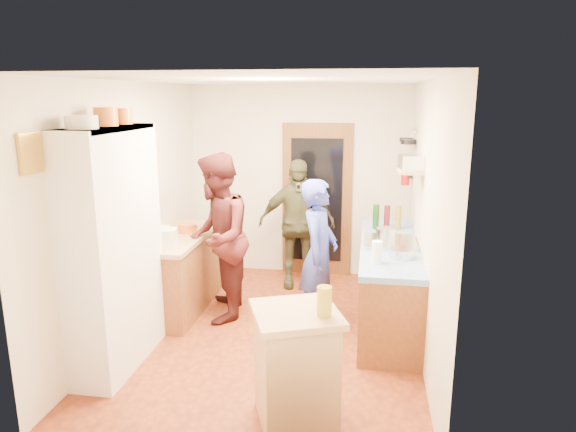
% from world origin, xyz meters
% --- Properties ---
extents(floor, '(3.00, 4.00, 0.02)m').
position_xyz_m(floor, '(0.00, 0.00, -0.01)').
color(floor, '#8F3B15').
rests_on(floor, ground).
extents(ceiling, '(3.00, 4.00, 0.02)m').
position_xyz_m(ceiling, '(0.00, 0.00, 2.61)').
color(ceiling, silver).
rests_on(ceiling, ground).
extents(wall_back, '(3.00, 0.02, 2.60)m').
position_xyz_m(wall_back, '(0.00, 2.01, 1.30)').
color(wall_back, beige).
rests_on(wall_back, ground).
extents(wall_front, '(3.00, 0.02, 2.60)m').
position_xyz_m(wall_front, '(0.00, -2.01, 1.30)').
color(wall_front, beige).
rests_on(wall_front, ground).
extents(wall_left, '(0.02, 4.00, 2.60)m').
position_xyz_m(wall_left, '(-1.51, 0.00, 1.30)').
color(wall_left, beige).
rests_on(wall_left, ground).
extents(wall_right, '(0.02, 4.00, 2.60)m').
position_xyz_m(wall_right, '(1.51, 0.00, 1.30)').
color(wall_right, beige).
rests_on(wall_right, ground).
extents(door_frame, '(0.95, 0.06, 2.10)m').
position_xyz_m(door_frame, '(0.25, 1.97, 1.05)').
color(door_frame, brown).
rests_on(door_frame, ground).
extents(door_glass, '(0.70, 0.02, 1.70)m').
position_xyz_m(door_glass, '(0.25, 1.94, 1.05)').
color(door_glass, black).
rests_on(door_glass, door_frame).
extents(hutch_body, '(0.40, 1.20, 2.20)m').
position_xyz_m(hutch_body, '(-1.30, -0.80, 1.10)').
color(hutch_body, white).
rests_on(hutch_body, ground).
extents(hutch_top_shelf, '(0.40, 1.14, 0.04)m').
position_xyz_m(hutch_top_shelf, '(-1.30, -0.80, 2.18)').
color(hutch_top_shelf, white).
rests_on(hutch_top_shelf, hutch_body).
extents(plate_stack, '(0.25, 0.25, 0.11)m').
position_xyz_m(plate_stack, '(-1.30, -1.14, 2.25)').
color(plate_stack, white).
rests_on(plate_stack, hutch_top_shelf).
extents(orange_pot_a, '(0.20, 0.20, 0.16)m').
position_xyz_m(orange_pot_a, '(-1.30, -0.75, 2.28)').
color(orange_pot_a, orange).
rests_on(orange_pot_a, hutch_top_shelf).
extents(orange_pot_b, '(0.16, 0.16, 0.15)m').
position_xyz_m(orange_pot_b, '(-1.30, -0.43, 2.27)').
color(orange_pot_b, orange).
rests_on(orange_pot_b, hutch_top_shelf).
extents(left_counter_base, '(0.60, 1.40, 0.85)m').
position_xyz_m(left_counter_base, '(-1.20, 0.45, 0.42)').
color(left_counter_base, brown).
rests_on(left_counter_base, ground).
extents(left_counter_top, '(0.64, 1.44, 0.05)m').
position_xyz_m(left_counter_top, '(-1.20, 0.45, 0.88)').
color(left_counter_top, tan).
rests_on(left_counter_top, left_counter_base).
extents(toaster, '(0.29, 0.22, 0.20)m').
position_xyz_m(toaster, '(-1.15, -0.03, 1.00)').
color(toaster, white).
rests_on(toaster, left_counter_top).
extents(kettle, '(0.15, 0.15, 0.16)m').
position_xyz_m(kettle, '(-1.25, 0.24, 0.98)').
color(kettle, white).
rests_on(kettle, left_counter_top).
extents(orange_bowl, '(0.24, 0.24, 0.10)m').
position_xyz_m(orange_bowl, '(-1.12, 0.60, 0.95)').
color(orange_bowl, orange).
rests_on(orange_bowl, left_counter_top).
extents(chopping_board, '(0.35, 0.29, 0.02)m').
position_xyz_m(chopping_board, '(-1.18, 0.95, 0.91)').
color(chopping_board, tan).
rests_on(chopping_board, left_counter_top).
extents(right_counter_base, '(0.60, 2.20, 0.84)m').
position_xyz_m(right_counter_base, '(1.20, 0.50, 0.42)').
color(right_counter_base, brown).
rests_on(right_counter_base, ground).
extents(right_counter_top, '(0.62, 2.22, 0.06)m').
position_xyz_m(right_counter_top, '(1.20, 0.50, 0.87)').
color(right_counter_top, '#0850B6').
rests_on(right_counter_top, right_counter_base).
extents(hob, '(0.55, 0.58, 0.04)m').
position_xyz_m(hob, '(1.20, 0.48, 0.92)').
color(hob, silver).
rests_on(hob, right_counter_top).
extents(pot_on_hob, '(0.21, 0.21, 0.13)m').
position_xyz_m(pot_on_hob, '(1.15, 0.47, 1.01)').
color(pot_on_hob, silver).
rests_on(pot_on_hob, hob).
extents(bottle_a, '(0.09, 0.09, 0.30)m').
position_xyz_m(bottle_a, '(1.05, 1.11, 1.05)').
color(bottle_a, '#143F14').
rests_on(bottle_a, right_counter_top).
extents(bottle_b, '(0.09, 0.09, 0.28)m').
position_xyz_m(bottle_b, '(1.18, 1.15, 1.04)').
color(bottle_b, '#591419').
rests_on(bottle_b, right_counter_top).
extents(bottle_c, '(0.08, 0.08, 0.29)m').
position_xyz_m(bottle_c, '(1.31, 1.11, 1.05)').
color(bottle_c, olive).
rests_on(bottle_c, right_counter_top).
extents(paper_towel, '(0.11, 0.11, 0.22)m').
position_xyz_m(paper_towel, '(1.05, -0.20, 1.01)').
color(paper_towel, white).
rests_on(paper_towel, right_counter_top).
extents(mixing_bowl, '(0.29, 0.29, 0.09)m').
position_xyz_m(mixing_bowl, '(1.30, 0.01, 0.95)').
color(mixing_bowl, silver).
rests_on(mixing_bowl, right_counter_top).
extents(island_base, '(0.71, 0.71, 0.86)m').
position_xyz_m(island_base, '(0.46, -1.45, 0.43)').
color(island_base, tan).
rests_on(island_base, ground).
extents(island_top, '(0.80, 0.80, 0.05)m').
position_xyz_m(island_top, '(0.46, -1.45, 0.89)').
color(island_top, tan).
rests_on(island_top, island_base).
extents(cutting_board, '(0.43, 0.39, 0.02)m').
position_xyz_m(cutting_board, '(0.39, -1.42, 0.90)').
color(cutting_board, white).
rests_on(cutting_board, island_top).
extents(oil_jar, '(0.14, 0.14, 0.22)m').
position_xyz_m(oil_jar, '(0.67, -1.49, 1.02)').
color(oil_jar, '#AD9E2D').
rests_on(oil_jar, island_top).
extents(pan_rail, '(0.02, 0.65, 0.02)m').
position_xyz_m(pan_rail, '(1.46, 1.52, 2.05)').
color(pan_rail, silver).
rests_on(pan_rail, wall_right).
extents(pan_hang_a, '(0.18, 0.18, 0.05)m').
position_xyz_m(pan_hang_a, '(1.40, 1.35, 1.92)').
color(pan_hang_a, black).
rests_on(pan_hang_a, pan_rail).
extents(pan_hang_b, '(0.16, 0.16, 0.05)m').
position_xyz_m(pan_hang_b, '(1.40, 1.55, 1.90)').
color(pan_hang_b, black).
rests_on(pan_hang_b, pan_rail).
extents(pan_hang_c, '(0.17, 0.17, 0.05)m').
position_xyz_m(pan_hang_c, '(1.40, 1.75, 1.91)').
color(pan_hang_c, black).
rests_on(pan_hang_c, pan_rail).
extents(wall_shelf, '(0.26, 0.42, 0.03)m').
position_xyz_m(wall_shelf, '(1.37, 0.45, 1.70)').
color(wall_shelf, tan).
rests_on(wall_shelf, wall_right).
extents(radio, '(0.25, 0.32, 0.15)m').
position_xyz_m(radio, '(1.37, 0.45, 1.79)').
color(radio, silver).
rests_on(radio, wall_shelf).
extents(ext_bracket, '(0.06, 0.10, 0.04)m').
position_xyz_m(ext_bracket, '(1.47, 1.70, 1.45)').
color(ext_bracket, black).
rests_on(ext_bracket, wall_right).
extents(fire_extinguisher, '(0.11, 0.11, 0.32)m').
position_xyz_m(fire_extinguisher, '(1.41, 1.70, 1.50)').
color(fire_extinguisher, red).
rests_on(fire_extinguisher, wall_right).
extents(picture_frame, '(0.03, 0.25, 0.30)m').
position_xyz_m(picture_frame, '(-1.48, -1.55, 2.05)').
color(picture_frame, gold).
rests_on(picture_frame, wall_left).
extents(person_hob, '(0.47, 0.64, 1.62)m').
position_xyz_m(person_hob, '(0.48, 0.22, 0.81)').
color(person_hob, '#3340A2').
rests_on(person_hob, ground).
extents(person_left, '(0.85, 1.02, 1.86)m').
position_xyz_m(person_left, '(-0.65, 0.37, 0.93)').
color(person_left, '#441817').
rests_on(person_left, ground).
extents(person_back, '(1.04, 0.58, 1.68)m').
position_xyz_m(person_back, '(0.06, 1.44, 0.84)').
color(person_back, '#3D3D25').
rests_on(person_back, ground).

